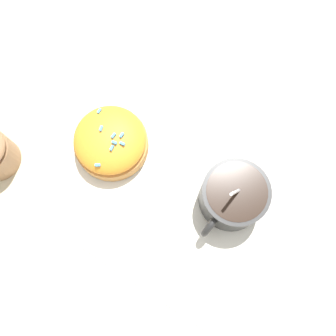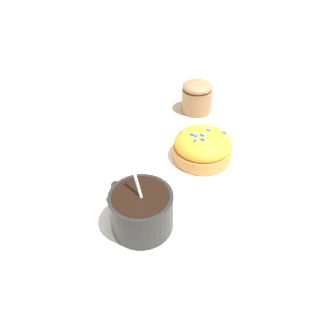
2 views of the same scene
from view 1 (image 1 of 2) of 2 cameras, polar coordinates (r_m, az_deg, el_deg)
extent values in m
plane|color=#C6B793|center=(0.56, 0.27, -1.01)|extent=(3.00, 3.00, 0.00)
cube|color=white|center=(0.55, 0.27, -0.97)|extent=(0.34, 0.30, 0.00)
cylinder|color=black|center=(0.52, 9.45, -4.01)|extent=(0.09, 0.09, 0.06)
cylinder|color=black|center=(0.50, 9.90, -3.48)|extent=(0.08, 0.08, 0.01)
torus|color=black|center=(0.51, 6.24, -8.17)|extent=(0.01, 0.04, 0.04)
ellipsoid|color=silver|center=(0.54, 7.08, -5.96)|extent=(0.02, 0.03, 0.01)
cylinder|color=silver|center=(0.50, 10.34, -3.14)|extent=(0.02, 0.05, 0.09)
cylinder|color=#C18442|center=(0.56, -8.17, 3.45)|extent=(0.10, 0.10, 0.02)
ellipsoid|color=orange|center=(0.54, -8.44, 4.07)|extent=(0.10, 0.10, 0.04)
cube|color=#4C99EA|center=(0.52, -9.68, 5.67)|extent=(0.00, 0.01, 0.00)
cube|color=#4C99EA|center=(0.52, -6.65, 3.53)|extent=(0.01, 0.00, 0.00)
cube|color=#4C99EA|center=(0.52, -6.80, 4.65)|extent=(0.00, 0.01, 0.00)
cube|color=#4C99EA|center=(0.52, -7.91, 4.67)|extent=(0.00, 0.01, 0.00)
cube|color=#4C99EA|center=(0.51, -8.16, 2.90)|extent=(0.00, 0.01, 0.00)
cube|color=#4C99EA|center=(0.52, -7.80, 3.68)|extent=(0.01, 0.00, 0.00)
cube|color=#4C99EA|center=(0.52, -10.17, 0.43)|extent=(0.01, 0.01, 0.00)
cube|color=#4C99EA|center=(0.54, -9.93, 8.15)|extent=(0.00, 0.01, 0.00)
camera|label=2|loc=(0.45, 61.28, 15.26)|focal=35.00mm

